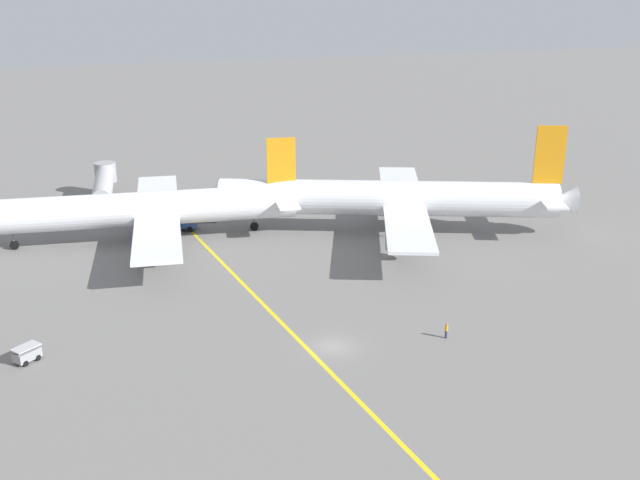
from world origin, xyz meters
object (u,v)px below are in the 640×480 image
Objects in this scene: airliner_at_gate_left at (145,210)px; ground_crew_wing_walker_right at (446,330)px; airliner_being_pushed at (390,199)px; jet_bridge at (104,182)px; pushback_tug at (176,222)px; gse_baggage_cart_near_cluster at (27,354)px.

airliner_at_gate_left reaches higher than ground_crew_wing_walker_right.
airliner_at_gate_left is 51.49m from ground_crew_wing_walker_right.
airliner_being_pushed reaches higher than jet_bridge.
pushback_tug reaches higher than ground_crew_wing_walker_right.
pushback_tug is at bearing 115.42° from ground_crew_wing_walker_right.
airliner_at_gate_left reaches higher than gse_baggage_cart_near_cluster.
ground_crew_wing_walker_right reaches higher than gse_baggage_cart_near_cluster.
jet_bridge is at bearing 78.57° from gse_baggage_cart_near_cluster.
airliner_being_pushed reaches higher than gse_baggage_cart_near_cluster.
jet_bridge is at bearing 102.67° from airliner_at_gate_left.
airliner_at_gate_left is at bearing -141.40° from pushback_tug.
pushback_tug is 5.19× the size of ground_crew_wing_walker_right.
gse_baggage_cart_near_cluster is at bearing 168.15° from ground_crew_wing_walker_right.
gse_baggage_cart_near_cluster is at bearing -153.37° from airliner_being_pushed.
pushback_tug is 43.55m from gse_baggage_cart_near_cluster.
jet_bridge is at bearing 119.68° from pushback_tug.
airliner_at_gate_left is at bearing -77.33° from jet_bridge.
airliner_at_gate_left is 21.47m from jet_bridge.
airliner_being_pushed is 31.18× the size of ground_crew_wing_walker_right.
ground_crew_wing_walker_right is 0.09× the size of jet_bridge.
ground_crew_wing_walker_right is at bearing -57.66° from airliner_at_gate_left.
airliner_being_pushed is 17.50× the size of gse_baggage_cart_near_cluster.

